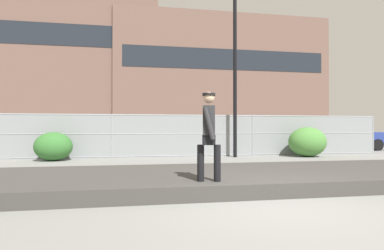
% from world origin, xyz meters
% --- Properties ---
extents(ground_plane, '(120.00, 120.00, 0.00)m').
position_xyz_m(ground_plane, '(0.00, 0.00, 0.00)').
color(ground_plane, slate).
extents(gravel_berm, '(13.50, 3.49, 0.28)m').
position_xyz_m(gravel_berm, '(0.00, 2.23, 0.14)').
color(gravel_berm, '#3D3A38').
rests_on(gravel_berm, ground_plane).
extents(skateboard, '(0.82, 0.38, 0.07)m').
position_xyz_m(skateboard, '(-0.90, 0.98, 0.06)').
color(skateboard, '#9E5B33').
rests_on(skateboard, ground_plane).
extents(skater, '(0.72, 0.62, 1.87)m').
position_xyz_m(skater, '(-0.90, 0.98, 1.14)').
color(skater, gray).
rests_on(skater, skateboard).
extents(chain_fence, '(18.75, 0.06, 1.85)m').
position_xyz_m(chain_fence, '(-0.00, 9.14, 0.93)').
color(chain_fence, gray).
rests_on(chain_fence, ground_plane).
extents(street_lamp, '(0.44, 0.44, 7.76)m').
position_xyz_m(street_lamp, '(2.11, 8.60, 4.74)').
color(street_lamp, black).
rests_on(street_lamp, ground_plane).
extents(parked_car_near, '(4.42, 1.98, 1.66)m').
position_xyz_m(parked_car_near, '(-2.49, 12.19, 0.84)').
color(parked_car_near, black).
rests_on(parked_car_near, ground_plane).
extents(parked_car_mid, '(4.47, 2.10, 1.66)m').
position_xyz_m(parked_car_mid, '(4.46, 12.09, 0.84)').
color(parked_car_mid, maroon).
rests_on(parked_car_mid, ground_plane).
extents(parked_car_far, '(4.47, 2.09, 1.66)m').
position_xyz_m(parked_car_far, '(9.72, 11.88, 0.84)').
color(parked_car_far, navy).
rests_on(parked_car_far, ground_plane).
extents(library_building, '(29.05, 10.57, 18.83)m').
position_xyz_m(library_building, '(-13.72, 38.68, 9.42)').
color(library_building, brown).
rests_on(library_building, ground_plane).
extents(office_block, '(27.19, 12.19, 15.44)m').
position_xyz_m(office_block, '(9.18, 39.19, 7.72)').
color(office_block, brown).
rests_on(office_block, ground_plane).
extents(shrub_left, '(1.43, 1.17, 1.10)m').
position_xyz_m(shrub_left, '(-5.25, 8.40, 0.55)').
color(shrub_left, '#336B2D').
rests_on(shrub_left, ground_plane).
extents(shrub_center, '(1.68, 1.38, 1.30)m').
position_xyz_m(shrub_center, '(5.30, 8.23, 0.65)').
color(shrub_center, '#477F38').
rests_on(shrub_center, ground_plane).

